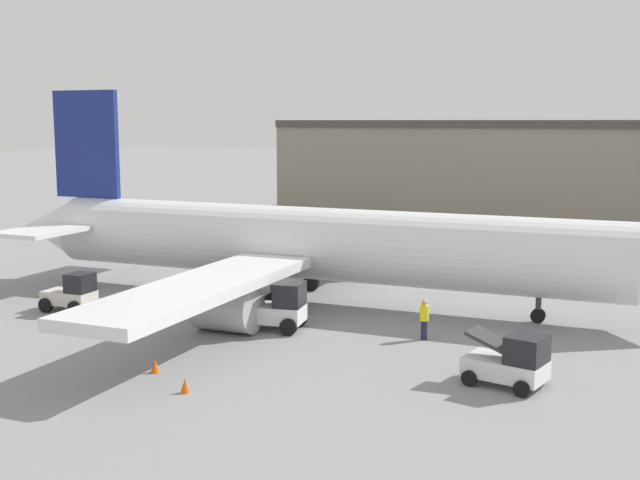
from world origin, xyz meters
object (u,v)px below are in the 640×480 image
baggage_tug (279,308)px  safety_cone_near (155,366)px  ground_crew_worker (424,318)px  belt_loader_truck (511,361)px  pushback_tug (73,294)px  safety_cone_far (185,385)px  airplane (303,244)px

baggage_tug → safety_cone_near: 7.93m
baggage_tug → ground_crew_worker: bearing=0.3°
belt_loader_truck → pushback_tug: size_ratio=1.08×
baggage_tug → safety_cone_near: baggage_tug is taller
safety_cone_near → safety_cone_far: size_ratio=1.00×
safety_cone_far → pushback_tug: bearing=152.8°
ground_crew_worker → safety_cone_near: (-7.13, -9.78, -0.71)m
safety_cone_near → baggage_tug: bearing=85.9°
airplane → safety_cone_far: airplane is taller
safety_cone_near → pushback_tug: bearing=152.5°
pushback_tug → belt_loader_truck: bearing=-9.6°
airplane → safety_cone_near: size_ratio=71.82×
ground_crew_worker → safety_cone_far: 11.94m
pushback_tug → safety_cone_far: bearing=-36.6°
safety_cone_far → ground_crew_worker: bearing=67.4°
baggage_tug → safety_cone_far: bearing=-93.5°
safety_cone_far → safety_cone_near: bearing=154.4°
ground_crew_worker → airplane: bearing=122.6°
airplane → belt_loader_truck: (14.16, -8.22, -2.20)m
ground_crew_worker → safety_cone_near: ground_crew_worker is taller
belt_loader_truck → safety_cone_near: belt_loader_truck is taller
baggage_tug → safety_cone_near: bearing=-110.0°
baggage_tug → pushback_tug: (-11.22, -2.32, -0.13)m
belt_loader_truck → pushback_tug: (-23.11, 0.06, -0.03)m
airplane → ground_crew_worker: airplane is taller
pushback_tug → safety_cone_near: size_ratio=5.12×
airplane → ground_crew_worker: (8.83, -3.94, -2.17)m
safety_cone_far → belt_loader_truck: bearing=34.2°
belt_loader_truck → pushback_tug: bearing=-174.8°
ground_crew_worker → pushback_tug: 18.28m
ground_crew_worker → safety_cone_near: size_ratio=3.35×
baggage_tug → safety_cone_near: (-0.56, -7.87, -0.78)m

